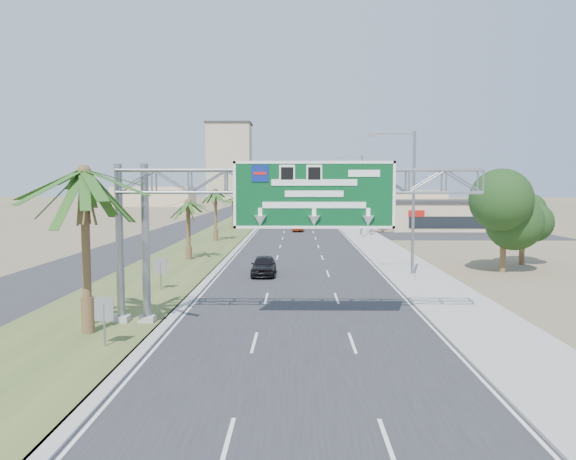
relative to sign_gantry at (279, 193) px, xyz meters
The scene contains 31 objects.
ground 11.68m from the sign_gantry, 83.89° to the right, with size 600.00×600.00×0.00m, color #8C7A59.
road 100.26m from the sign_gantry, 89.39° to the left, with size 12.00×300.00×0.02m, color #28282B.
sidewalk_right 100.71m from the sign_gantry, 84.54° to the left, with size 4.00×300.00×0.10m, color #9E9B93.
median_grass 100.65m from the sign_gantry, 95.10° to the left, with size 7.00×300.00×0.12m, color #415726.
opposing_road 101.51m from the sign_gantry, 99.05° to the left, with size 8.00×300.00×0.02m, color #28282B.
sign_gantry is the anchor object (origin of this frame).
palm_near 8.41m from the sign_gantry, 166.68° to the right, with size 5.70×5.70×8.35m.
palm_row_b 23.66m from the sign_gantry, 110.92° to the left, with size 3.99×3.99×5.95m.
palm_row_c 39.00m from the sign_gantry, 102.50° to the left, with size 3.99×3.99×6.75m.
palm_row_d 56.73m from the sign_gantry, 98.56° to the left, with size 3.99×3.99×5.45m.
palm_row_e 75.55m from the sign_gantry, 96.41° to the left, with size 3.99×3.99×6.15m.
palm_row_f 100.44m from the sign_gantry, 94.82° to the left, with size 3.99×3.99×5.75m.
streetlight_near 14.75m from the sign_gantry, 55.30° to the left, with size 3.27×0.44×10.00m.
streetlight_mid 42.92m from the sign_gantry, 78.76° to the left, with size 3.27×0.44×10.00m.
streetlight_far 78.53m from the sign_gantry, 83.89° to the left, with size 3.27×0.44×10.00m.
signal_mast 62.37m from the sign_gantry, 84.26° to the left, with size 10.28×0.71×8.00m.
store_building 60.77m from the sign_gantry, 67.64° to the left, with size 18.00×10.00×4.00m, color #CEB28B.
oak_near 22.77m from the sign_gantry, 45.02° to the left, with size 4.50×4.50×6.80m.
oak_far 27.77m from the sign_gantry, 46.48° to the left, with size 3.50×3.50×5.60m.
median_signback_a 9.06m from the sign_gantry, 149.77° to the right, with size 0.75×0.08×2.08m.
median_signback_b 11.90m from the sign_gantry, 132.65° to the left, with size 0.75×0.08×2.08m.
tower_distant 242.33m from the sign_gantry, 97.34° to the left, with size 20.00×16.00×35.00m, color tan.
building_distant_left 156.40m from the sign_gantry, 106.32° to the left, with size 24.00×14.00×6.00m, color #CEB28B.
building_distant_right 133.78m from the sign_gantry, 76.57° to the left, with size 20.00×12.00×5.00m, color #CEB28B.
car_left_lane 15.22m from the sign_gantry, 96.31° to the left, with size 1.69×4.19×1.43m, color black.
car_mid_lane 52.91m from the sign_gantry, 88.98° to the left, with size 1.42×4.07×1.34m, color maroon.
car_right_lane 64.58m from the sign_gantry, 86.60° to the left, with size 2.42×5.25×1.46m, color gray.
car_far 65.80m from the sign_gantry, 93.08° to the left, with size 1.97×4.85×1.41m, color black.
pole_sign_red_near 47.40m from the sign_gantry, 77.45° to the left, with size 2.31×1.25×9.12m.
pole_sign_blue 53.69m from the sign_gantry, 76.40° to the left, with size 1.95×1.08×7.78m.
pole_sign_red_far 68.67m from the sign_gantry, 81.08° to the left, with size 2.21×0.77×7.92m.
Camera 1 is at (-0.27, -15.46, 6.42)m, focal length 35.00 mm.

